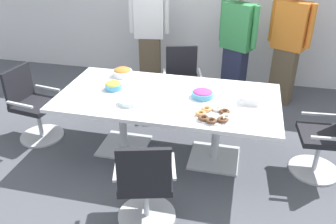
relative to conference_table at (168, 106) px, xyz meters
name	(u,v)px	position (x,y,z in m)	size (l,w,h in m)	color
ground_plane	(168,153)	(0.00, 0.00, -0.63)	(10.00, 10.00, 0.01)	#4C4F56
conference_table	(168,106)	(0.00, 0.00, 0.00)	(2.40, 1.20, 0.75)	white
office_chair_0	(326,140)	(1.70, 0.03, -0.22)	(0.58, 0.58, 0.91)	silver
office_chair_1	(182,84)	(-0.06, 1.10, -0.22)	(0.66, 0.66, 0.91)	silver
office_chair_2	(33,108)	(-1.70, -0.02, -0.22)	(0.61, 0.61, 0.91)	silver
office_chair_3	(145,187)	(0.06, -1.10, -0.22)	(0.66, 0.66, 0.91)	silver
person_standing_0	(149,32)	(-0.69, 1.73, 0.32)	(0.61, 0.29, 1.80)	brown
person_standing_1	(237,44)	(0.63, 1.61, 0.26)	(0.57, 0.41, 1.70)	#232842
person_standing_2	(288,43)	(1.34, 1.71, 0.29)	(0.59, 0.39, 1.75)	brown
snack_bowl_pretzels	(122,72)	(-0.67, 0.42, 0.18)	(0.24, 0.24, 0.11)	white
snack_bowl_chips_yellow	(113,85)	(-0.64, 0.03, 0.17)	(0.19, 0.19, 0.10)	#4C9EC6
snack_bowl_candy_mix	(203,94)	(0.37, 0.06, 0.17)	(0.23, 0.23, 0.09)	#4C9EC6
donut_platter	(214,115)	(0.54, -0.35, 0.15)	(0.36, 0.36, 0.04)	white
plate_stack	(129,102)	(-0.36, -0.28, 0.15)	(0.22, 0.22, 0.05)	white
napkin_pile	(250,99)	(0.88, 0.04, 0.17)	(0.18, 0.18, 0.08)	white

